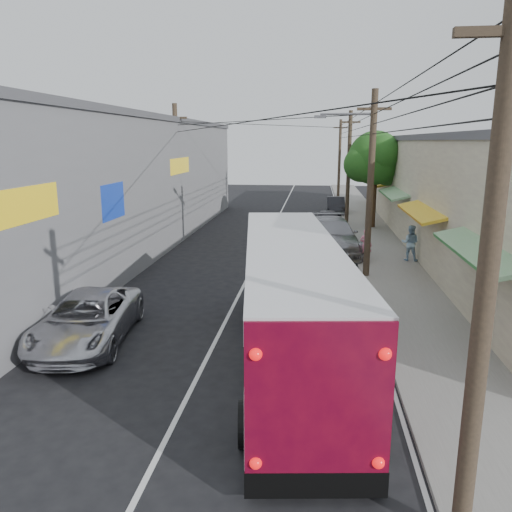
{
  "coord_description": "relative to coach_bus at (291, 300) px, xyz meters",
  "views": [
    {
      "loc": [
        2.89,
        -8.74,
        5.92
      ],
      "look_at": [
        0.75,
        9.25,
        1.73
      ],
      "focal_mm": 35.0,
      "sensor_mm": 36.0,
      "label": 1
    }
  ],
  "objects": [
    {
      "name": "utility_poles",
      "position": [
        0.82,
        16.15,
        2.42
      ],
      "size": [
        11.8,
        45.28,
        8.0
      ],
      "color": "#473828",
      "rests_on": "ground"
    },
    {
      "name": "building_right",
      "position": [
        8.68,
        17.82,
        1.44
      ],
      "size": [
        7.09,
        40.0,
        6.25
      ],
      "color": "beige",
      "rests_on": "ground"
    },
    {
      "name": "pedestrian_near",
      "position": [
        3.09,
        11.42,
        -0.78
      ],
      "size": [
        0.69,
        0.57,
        1.63
      ],
      "primitive_type": "imported",
      "rotation": [
        0.0,
        0.0,
        2.79
      ],
      "color": "pink",
      "rests_on": "sidewalk"
    },
    {
      "name": "pedestrian_far",
      "position": [
        5.29,
        11.92,
        -0.71
      ],
      "size": [
        1.0,
        0.86,
        1.77
      ],
      "primitive_type": "imported",
      "rotation": [
        0.0,
        0.0,
        2.9
      ],
      "color": "#97BEDC",
      "rests_on": "sidewalk"
    },
    {
      "name": "ground",
      "position": [
        -2.31,
        -4.18,
        -1.71
      ],
      "size": [
        120.0,
        120.0,
        0.0
      ],
      "primitive_type": "plane",
      "color": "black",
      "rests_on": "ground"
    },
    {
      "name": "building_left",
      "position": [
        -10.8,
        13.82,
        1.94
      ],
      "size": [
        7.2,
        36.0,
        7.25
      ],
      "color": "slate",
      "rests_on": "ground"
    },
    {
      "name": "parked_car_far",
      "position": [
        2.29,
        29.08,
        -1.03
      ],
      "size": [
        1.45,
        4.11,
        1.35
      ],
      "primitive_type": "imported",
      "rotation": [
        0.0,
        0.0,
        -0.0
      ],
      "color": "black",
      "rests_on": "ground"
    },
    {
      "name": "parked_car_mid",
      "position": [
        1.49,
        20.99,
        -1.05
      ],
      "size": [
        1.82,
        3.99,
        1.33
      ],
      "primitive_type": "imported",
      "rotation": [
        0.0,
        0.0,
        0.06
      ],
      "color": "#2A2A2F",
      "rests_on": "ground"
    },
    {
      "name": "parked_suv",
      "position": [
        1.49,
        13.72,
        -0.78
      ],
      "size": [
        3.24,
        6.63,
        1.86
      ],
      "primitive_type": "imported",
      "rotation": [
        0.0,
        0.0,
        0.1
      ],
      "color": "gray",
      "rests_on": "ground"
    },
    {
      "name": "coach_bus",
      "position": [
        0.0,
        0.0,
        0.0
      ],
      "size": [
        3.79,
        11.67,
        3.31
      ],
      "rotation": [
        0.0,
        0.0,
        0.12
      ],
      "color": "silver",
      "rests_on": "ground"
    },
    {
      "name": "sidewalk",
      "position": [
        4.19,
        15.82,
        -1.65
      ],
      "size": [
        3.0,
        80.0,
        0.12
      ],
      "primitive_type": "cube",
      "color": "slate",
      "rests_on": "ground"
    },
    {
      "name": "jeepney",
      "position": [
        -6.11,
        0.48,
        -0.99
      ],
      "size": [
        3.0,
        5.46,
        1.45
      ],
      "primitive_type": "imported",
      "rotation": [
        0.0,
        0.0,
        0.12
      ],
      "color": "silver",
      "rests_on": "ground"
    },
    {
      "name": "street_tree",
      "position": [
        4.57,
        21.84,
        2.96
      ],
      "size": [
        4.4,
        4.0,
        6.6
      ],
      "color": "#3F2B19",
      "rests_on": "ground"
    }
  ]
}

